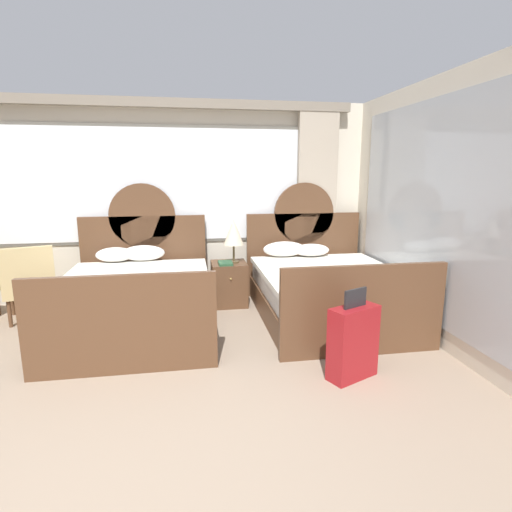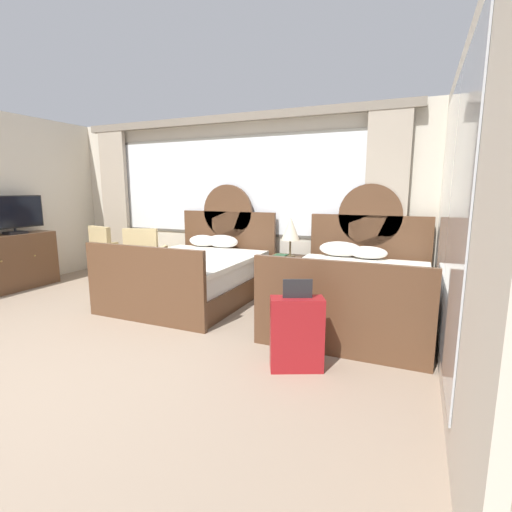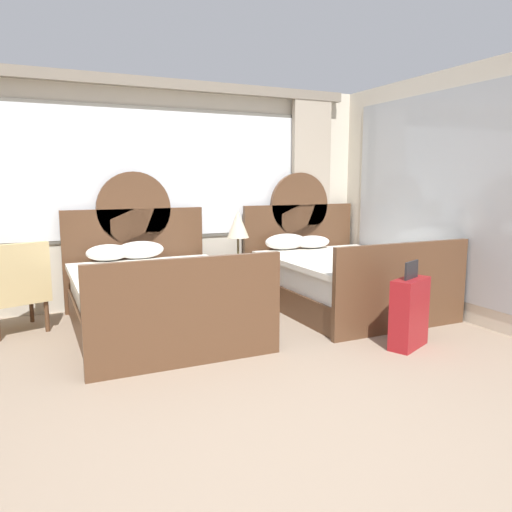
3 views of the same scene
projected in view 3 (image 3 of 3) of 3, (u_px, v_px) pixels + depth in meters
ground_plane at (271, 455)px, 2.74m from camera, size 24.00×24.00×0.00m
wall_back_window at (132, 187)px, 5.84m from camera, size 6.14×0.22×2.70m
wall_right_mirror at (466, 195)px, 5.23m from camera, size 0.08×4.30×2.70m
bed_near_window at (156, 296)px, 4.98m from camera, size 1.64×2.15×1.61m
bed_near_mirror at (339, 278)px, 5.90m from camera, size 1.64×2.15×1.61m
nightstand_between_beds at (233, 281)px, 6.05m from camera, size 0.46×0.48×0.58m
table_lamp_on_nightstand at (238, 224)px, 5.97m from camera, size 0.27×0.27×0.58m
book_on_nightstand at (232, 258)px, 5.90m from camera, size 0.18×0.26×0.03m
armchair_by_window_left at (16, 286)px, 4.86m from camera, size 0.70×0.70×0.92m
suitcase_on_floor at (409, 313)px, 4.46m from camera, size 0.49×0.36×0.80m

